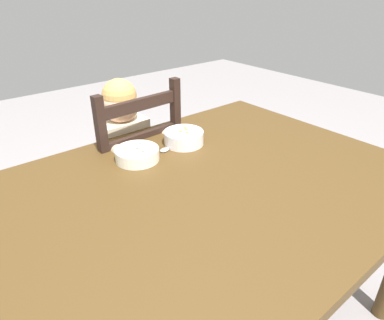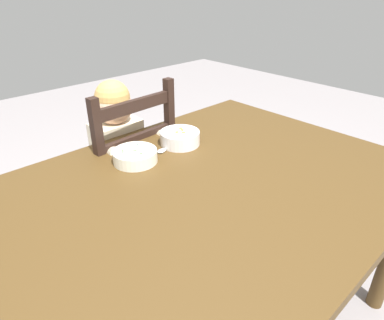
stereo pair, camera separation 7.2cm
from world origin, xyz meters
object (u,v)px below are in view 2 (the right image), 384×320
child_figure (121,151)px  spoon (165,149)px  dining_chair (124,182)px  bowl_of_carrots (180,137)px  dining_table (207,203)px  bowl_of_peas (135,156)px

child_figure → spoon: 0.31m
dining_chair → bowl_of_carrots: size_ratio=5.91×
dining_chair → bowl_of_carrots: (0.11, -0.30, 0.30)m
child_figure → bowl_of_carrots: bearing=-68.6°
dining_chair → bowl_of_carrots: dining_chair is taller
bowl_of_carrots → dining_table: bearing=-115.1°
bowl_of_peas → bowl_of_carrots: bowl_of_carrots is taller
dining_table → dining_chair: 0.62m
spoon → dining_table: bearing=-100.5°
spoon → child_figure: bearing=96.0°
dining_table → spoon: 0.32m
bowl_of_peas → spoon: 0.15m
bowl_of_carrots → spoon: bearing=178.7°
dining_table → bowl_of_carrots: bearing=64.9°
dining_chair → child_figure: bearing=-110.8°
bowl_of_peas → dining_chair: bearing=68.7°
bowl_of_peas → spoon: bearing=0.7°
bowl_of_peas → bowl_of_carrots: bearing=-0.0°
dining_chair → bowl_of_peas: 0.44m
dining_table → child_figure: (0.02, 0.59, -0.01)m
dining_table → child_figure: bearing=87.6°
dining_chair → bowl_of_carrots: bearing=-69.5°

